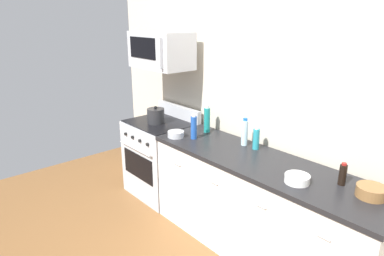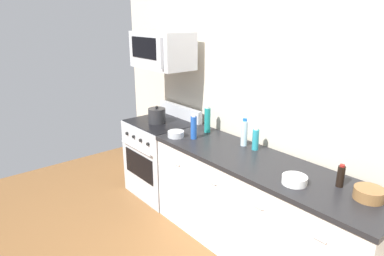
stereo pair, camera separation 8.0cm
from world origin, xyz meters
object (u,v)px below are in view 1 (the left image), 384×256
Objects in this scene: bottle_water_clear at (245,132)px; stockpot at (156,116)px; microwave at (161,50)px; bottle_sparkling_teal at (207,120)px; bottle_soda_blue at (194,127)px; range_oven at (161,157)px; bowl_wooden_salad at (371,191)px; bowl_white_ceramic at (297,178)px; bowl_steel_prep at (176,134)px; bottle_soy_sauce_dark at (343,174)px; bottle_dish_soap at (256,139)px.

bottle_water_clear is 1.32× the size of stockpot.
bottle_sparkling_teal is (0.62, 0.13, -0.69)m from microwave.
bottle_soda_blue is (0.68, -0.11, -0.71)m from microwave.
microwave is at bearing 89.71° from range_oven.
bottle_soda_blue is at bearing -75.18° from bottle_sparkling_teal.
bowl_wooden_salad is 0.99× the size of stockpot.
bottle_soda_blue is at bearing 177.57° from bowl_white_ceramic.
bowl_steel_prep is at bearing -13.08° from stockpot.
bowl_wooden_salad is at bearing -6.12° from bottle_soy_sauce_dark.
bottle_water_clear is 1.17m from stockpot.
bottle_soda_blue reaches higher than bottle_dish_soap.
bowl_steel_prep is (-1.39, -0.05, -0.00)m from bowl_white_ceramic.
stockpot reaches higher than bowl_wooden_salad.
bottle_water_clear is (1.14, 0.14, -0.70)m from microwave.
bowl_wooden_salad is at bearing 23.41° from bowl_white_ceramic.
microwave reaches higher than bottle_water_clear.
bottle_water_clear reaches higher than range_oven.
microwave is at bearing 175.06° from bowl_white_ceramic.
bottle_sparkling_teal reaches higher than bowl_wooden_salad.
bowl_white_ceramic is 0.92× the size of bowl_wooden_salad.
stockpot is at bearing -169.57° from bottle_dish_soap.
bowl_steel_prep is (0.53, -0.18, 0.48)m from range_oven.
microwave is 2.28m from bottle_soy_sauce_dark.
bottle_sparkling_teal is 0.66m from stockpot.
bowl_wooden_salad is (2.37, 0.03, -0.79)m from microwave.
range_oven is 1.98m from bowl_white_ceramic.
microwave is at bearing 89.87° from stockpot.
stockpot is (-1.28, -0.24, -0.01)m from bottle_dish_soap.
bottle_soda_blue is 1.27× the size of bowl_wooden_salad.
bottle_sparkling_teal reaches higher than range_oven.
bottle_sparkling_teal is at bearing -179.46° from bottle_dish_soap.
bowl_wooden_salad is at bearing -5.56° from bottle_dish_soap.
bottle_soda_blue is 0.69m from stockpot.
bottle_dish_soap is at bearing 154.54° from bowl_white_ceramic.
bottle_dish_soap is at bearing 8.11° from range_oven.
bowl_steel_prep is at bearing -146.02° from bottle_soda_blue.
bowl_steel_prep is at bearing -154.61° from bottle_dish_soap.
bowl_white_ceramic is at bearing -2.43° from bottle_soda_blue.
bottle_soy_sauce_dark is at bearing 1.46° from microwave.
bottle_soy_sauce_dark is at bearing 2.65° from range_oven.
stockpot is (0.00, -0.05, 0.54)m from range_oven.
range_oven reaches higher than bowl_steel_prep.
bowl_white_ceramic is at bearing -2.02° from stockpot.
range_oven is at bearing -90.29° from microwave.
bottle_dish_soap is 0.88m from bottle_soy_sauce_dark.
bottle_soy_sauce_dark reaches higher than bowl_wooden_salad.
bottle_sparkling_teal is (0.62, 0.18, 0.59)m from range_oven.
bowl_wooden_salad is at bearing 3.12° from stockpot.
bowl_wooden_salad is at bearing 4.90° from bottle_soda_blue.
bowl_steel_prep is at bearing -18.45° from range_oven.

